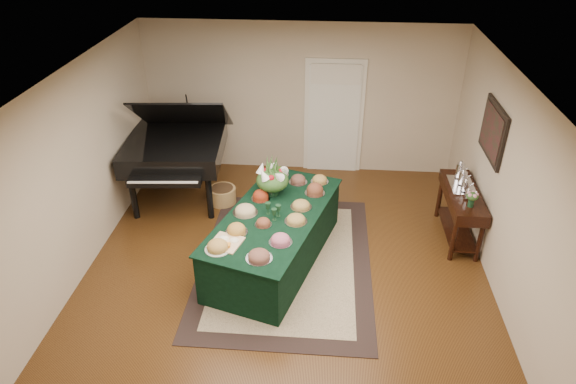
# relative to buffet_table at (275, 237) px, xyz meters

# --- Properties ---
(ground) EXTENTS (6.00, 6.00, 0.00)m
(ground) POSITION_rel_buffet_table_xyz_m (0.18, -0.17, -0.39)
(ground) COLOR black
(ground) RESTS_ON ground
(area_rug) EXTENTS (2.38, 3.33, 0.01)m
(area_rug) POSITION_rel_buffet_table_xyz_m (0.16, -0.04, -0.39)
(area_rug) COLOR black
(area_rug) RESTS_ON ground
(kitchen_doorway) EXTENTS (1.05, 0.07, 2.10)m
(kitchen_doorway) POSITION_rel_buffet_table_xyz_m (0.78, 2.80, 0.63)
(kitchen_doorway) COLOR silver
(kitchen_doorway) RESTS_ON ground
(buffet_table) EXTENTS (1.85, 2.73, 0.78)m
(buffet_table) POSITION_rel_buffet_table_xyz_m (0.00, 0.00, 0.00)
(buffet_table) COLOR black
(buffet_table) RESTS_ON ground
(food_platters) EXTENTS (1.48, 2.38, 0.13)m
(food_platters) POSITION_rel_buffet_table_xyz_m (-0.00, 0.03, 0.43)
(food_platters) COLOR silver
(food_platters) RESTS_ON buffet_table
(cutting_board) EXTENTS (0.45, 0.45, 0.10)m
(cutting_board) POSITION_rel_buffet_table_xyz_m (-0.52, -0.70, 0.42)
(cutting_board) COLOR tan
(cutting_board) RESTS_ON buffet_table
(green_goblets) EXTENTS (0.22, 0.22, 0.18)m
(green_goblets) POSITION_rel_buffet_table_xyz_m (-0.00, -0.08, 0.48)
(green_goblets) COLOR #14341D
(green_goblets) RESTS_ON buffet_table
(floral_centerpiece) EXTENTS (0.48, 0.48, 0.48)m
(floral_centerpiece) POSITION_rel_buffet_table_xyz_m (-0.08, 0.52, 0.67)
(floral_centerpiece) COLOR #14341D
(floral_centerpiece) RESTS_ON buffet_table
(grand_piano) EXTENTS (1.74, 1.95, 1.86)m
(grand_piano) POSITION_rel_buffet_table_xyz_m (-1.78, 1.58, 0.55)
(grand_piano) COLOR black
(grand_piano) RESTS_ON ground
(wicker_basket) EXTENTS (0.44, 0.44, 0.28)m
(wicker_basket) POSITION_rel_buffet_table_xyz_m (-1.03, 1.46, -0.25)
(wicker_basket) COLOR #9E743F
(wicker_basket) RESTS_ON ground
(mahogany_sideboard) EXTENTS (0.45, 1.34, 0.81)m
(mahogany_sideboard) POSITION_rel_buffet_table_xyz_m (2.67, 0.77, 0.23)
(mahogany_sideboard) COLOR black
(mahogany_sideboard) RESTS_ON ground
(tea_service) EXTENTS (0.34, 0.74, 0.30)m
(tea_service) POSITION_rel_buffet_table_xyz_m (2.67, 0.90, 0.53)
(tea_service) COLOR silver
(tea_service) RESTS_ON mahogany_sideboard
(pink_bouquet) EXTENTS (0.18, 0.18, 0.23)m
(pink_bouquet) POSITION_rel_buffet_table_xyz_m (2.67, 0.36, 0.57)
(pink_bouquet) COLOR #14341D
(pink_bouquet) RESTS_ON mahogany_sideboard
(wall_painting) EXTENTS (0.05, 0.95, 0.75)m
(wall_painting) POSITION_rel_buffet_table_xyz_m (2.89, 0.77, 1.36)
(wall_painting) COLOR black
(wall_painting) RESTS_ON ground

